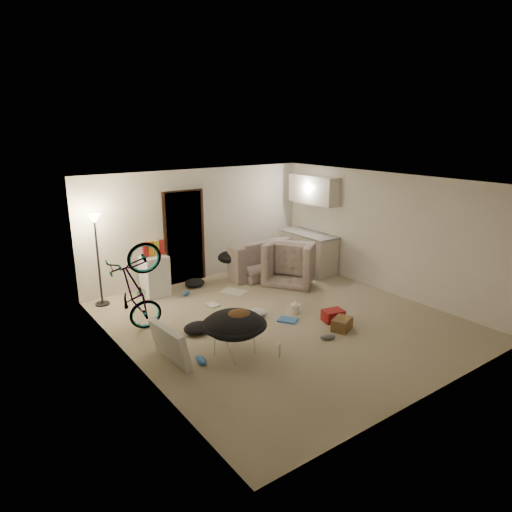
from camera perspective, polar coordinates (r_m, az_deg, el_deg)
floor at (r=8.38m, az=3.19°, el=-8.06°), size 5.50×6.00×0.02m
ceiling at (r=7.71m, az=3.48°, el=9.31°), size 5.50×6.00×0.02m
wall_back at (r=10.40m, az=-7.19°, el=3.90°), size 5.50×0.02×2.50m
wall_front at (r=6.05m, az=21.65°, el=-6.02°), size 5.50×0.02×2.50m
wall_left at (r=6.65m, az=-15.55°, el=-3.51°), size 0.02×6.00×2.50m
wall_right at (r=9.88m, az=15.89°, el=2.78°), size 0.02×6.00×2.50m
doorway at (r=10.23m, az=-9.00°, el=2.32°), size 0.85×0.10×2.04m
door_trim at (r=10.21m, az=-8.92°, el=2.28°), size 0.97×0.04×2.10m
floor_lamp at (r=9.17m, az=-19.34°, el=1.86°), size 0.28×0.28×1.81m
kitchen_counter at (r=11.16m, az=6.51°, el=0.48°), size 0.60×1.50×0.88m
counter_top at (r=11.05m, az=6.58°, el=2.78°), size 0.64×1.54×0.04m
kitchen_uppers at (r=10.95m, az=7.27°, el=8.23°), size 0.38×1.40×0.65m
sofa at (r=10.91m, az=0.94°, el=-0.51°), size 2.13×0.89×0.61m
armchair at (r=10.37m, az=4.70°, el=-1.19°), size 1.39×1.43×0.70m
bicycle at (r=7.98m, az=-14.62°, el=-6.45°), size 1.72×0.96×0.94m
book_asset at (r=7.11m, az=2.93°, el=-12.56°), size 0.27×0.26×0.02m
mini_fridge at (r=9.66m, az=-12.54°, el=-2.40°), size 0.49×0.49×0.84m
snack_box_0 at (r=9.43m, az=-13.69°, el=0.77°), size 0.10×0.07×0.30m
snack_box_1 at (r=9.48m, az=-13.02°, el=0.88°), size 0.10×0.07×0.30m
snack_box_2 at (r=9.52m, az=-12.36°, el=0.99°), size 0.11×0.09×0.30m
snack_box_3 at (r=9.57m, az=-11.70°, el=1.10°), size 0.12×0.10×0.30m
saucer_chair at (r=7.01m, az=-2.73°, el=-9.22°), size 0.99×0.99×0.71m
hoodie at (r=6.93m, az=-2.26°, el=-7.69°), size 0.59×0.54×0.22m
sofa_drape at (r=10.33m, az=-3.28°, el=-0.14°), size 0.65×0.57×0.28m
tv_box at (r=6.98m, az=-10.70°, el=-10.78°), size 0.30×0.90×0.59m
drink_case_a at (r=8.08m, az=10.69°, el=-8.37°), size 0.45×0.39×0.21m
drink_case_b at (r=8.41m, az=9.61°, el=-7.35°), size 0.41×0.34×0.21m
juicer at (r=8.65m, az=4.98°, el=-6.49°), size 0.18×0.18×0.26m
newspaper at (r=9.75m, az=-2.82°, el=-4.45°), size 0.57×0.63×0.01m
book_blue at (r=8.34m, az=3.98°, el=-7.99°), size 0.39×0.41×0.03m
book_white at (r=9.05m, az=-5.45°, el=-6.10°), size 0.23×0.29×0.02m
shoe_0 at (r=9.62m, az=-8.74°, el=-4.63°), size 0.26×0.23×0.09m
shoe_2 at (r=6.97m, az=-6.89°, el=-12.83°), size 0.14×0.30×0.11m
shoe_3 at (r=7.72m, az=8.98°, el=-9.96°), size 0.28×0.22×0.10m
clothes_lump_a at (r=7.93m, az=-7.29°, el=-8.89°), size 0.57×0.51×0.16m
clothes_lump_b at (r=10.13m, az=-7.67°, el=-3.34°), size 0.65×0.65×0.15m
clothes_lump_c at (r=8.54m, az=0.14°, el=-7.06°), size 0.49×0.48×0.12m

